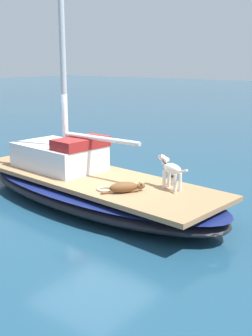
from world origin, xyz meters
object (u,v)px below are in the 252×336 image
object	(u,v)px
sailboat_main	(92,190)
deck_winch	(174,180)
dog_white	(171,169)
dog_brown	(125,187)
coiled_rope	(104,189)

from	to	relation	value
sailboat_main	deck_winch	world-z (taller)	deck_winch
sailboat_main	dog_white	world-z (taller)	dog_white
dog_brown	coiled_rope	xyz separation A→B (m)	(-0.14, 0.43, -0.08)
sailboat_main	dog_brown	size ratio (longest dim) A/B	8.93
dog_brown	deck_winch	distance (m)	1.17
dog_brown	coiled_rope	world-z (taller)	dog_brown
deck_winch	sailboat_main	bearing A→B (deg)	106.00
sailboat_main	dog_brown	xyz separation A→B (m)	(-0.52, -1.37, 0.43)
dog_brown	coiled_rope	size ratio (longest dim) A/B	2.57
deck_winch	coiled_rope	xyz separation A→B (m)	(-1.20, 0.95, -0.08)
sailboat_main	coiled_rope	xyz separation A→B (m)	(-0.66, -0.93, 0.35)
sailboat_main	coiled_rope	bearing A→B (deg)	-125.07
deck_winch	dog_brown	bearing A→B (deg)	154.05
deck_winch	coiled_rope	bearing A→B (deg)	141.63
dog_white	coiled_rope	distance (m)	1.44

